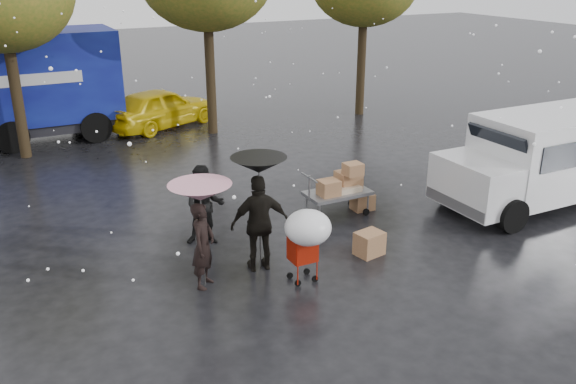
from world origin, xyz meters
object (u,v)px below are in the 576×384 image
person_pink (203,245)px  person_black (260,223)px  vendor_cart (341,185)px  shopping_cart (307,231)px  yellow_taxi (160,108)px  white_van (542,158)px

person_pink → person_black: size_ratio=0.85×
vendor_cart → shopping_cart: bearing=-132.2°
person_pink → yellow_taxi: size_ratio=0.39×
vendor_cart → white_van: white_van is taller
vendor_cart → shopping_cart: (-2.27, -2.50, 0.34)m
shopping_cart → white_van: size_ratio=0.30×
vendor_cart → person_pink: bearing=-156.7°
person_black → person_pink: bearing=17.1°
white_van → person_black: bearing=-179.9°
white_van → shopping_cart: bearing=-172.2°
shopping_cart → person_black: bearing=118.1°
person_black → shopping_cart: bearing=128.7°
white_van → yellow_taxi: bearing=118.6°
yellow_taxi → person_pink: bearing=143.5°
person_pink → yellow_taxi: (2.47, 11.35, -0.10)m
person_pink → shopping_cart: person_pink is taller
shopping_cart → vendor_cart: bearing=47.8°
person_pink → shopping_cart: (1.68, -0.80, 0.25)m
person_pink → white_van: 8.59m
vendor_cart → shopping_cart: 3.39m
vendor_cart → white_van: size_ratio=0.31×
person_black → shopping_cart: person_black is taller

